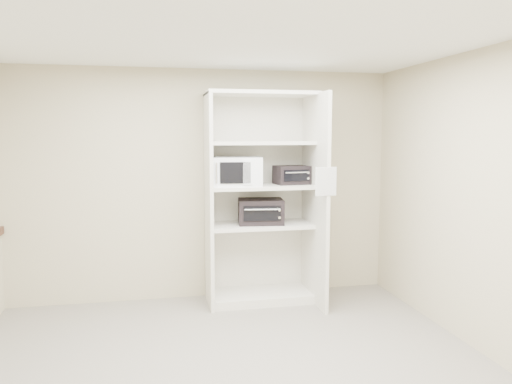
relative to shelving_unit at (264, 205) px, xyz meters
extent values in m
cube|color=slate|center=(-0.67, -1.70, -1.13)|extent=(4.50, 4.00, 0.01)
cube|color=white|center=(-0.67, -1.70, 1.57)|extent=(4.50, 4.00, 0.01)
cube|color=#B7A98E|center=(-0.67, 0.30, 0.22)|extent=(4.50, 0.02, 2.70)
cube|color=#B7A98E|center=(-0.67, -3.70, 0.22)|extent=(4.50, 0.02, 2.70)
cube|color=#B7A98E|center=(1.58, -1.70, 0.22)|extent=(0.02, 4.00, 2.70)
cube|color=beige|center=(-0.65, -0.02, 0.07)|extent=(0.04, 0.60, 2.40)
cube|color=beige|center=(0.55, -0.17, 0.07)|extent=(0.04, 0.90, 2.40)
cube|color=beige|center=(-0.05, 0.28, 0.07)|extent=(1.24, 0.02, 2.40)
cube|color=beige|center=(-0.05, 0.00, -1.08)|extent=(1.16, 0.56, 0.10)
cube|color=beige|center=(-0.05, 0.00, -0.23)|extent=(1.16, 0.56, 0.04)
cube|color=beige|center=(-0.05, 0.00, 0.22)|extent=(1.16, 0.56, 0.04)
cube|color=beige|center=(-0.05, 0.00, 0.72)|extent=(1.16, 0.56, 0.04)
cube|color=beige|center=(-0.05, 0.00, 1.27)|extent=(1.24, 0.60, 0.04)
cube|color=white|center=(-0.33, -0.05, 0.40)|extent=(0.58, 0.46, 0.32)
cube|color=black|center=(0.32, -0.01, 0.35)|extent=(0.41, 0.33, 0.21)
cube|color=black|center=(-0.05, -0.01, -0.07)|extent=(0.55, 0.45, 0.28)
cube|color=white|center=(0.52, -0.63, 0.32)|extent=(0.23, 0.03, 0.30)
camera|label=1|loc=(-1.26, -5.57, 0.81)|focal=35.00mm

